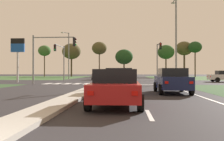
% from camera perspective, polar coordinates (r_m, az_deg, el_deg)
% --- Properties ---
extents(ground_plane, '(200.00, 200.00, 0.00)m').
position_cam_1_polar(ground_plane, '(33.39, -1.26, -2.66)').
color(ground_plane, '#282628').
extents(grass_verge_far_left, '(35.00, 35.00, 0.01)m').
position_cam_1_polar(grass_verge_far_left, '(64.32, -22.55, -1.51)').
color(grass_verge_far_left, '#385B2D').
rests_on(grass_verge_far_left, ground).
extents(median_island_near, '(1.20, 22.00, 0.14)m').
position_cam_1_polar(median_island_near, '(14.57, -7.59, -5.42)').
color(median_island_near, '#ADA89E').
rests_on(median_island_near, ground).
extents(median_island_far, '(1.20, 36.00, 0.14)m').
position_cam_1_polar(median_island_far, '(58.32, 0.81, -1.59)').
color(median_island_far, '#ADA89E').
rests_on(median_island_far, ground).
extents(lane_dash_near, '(0.14, 2.00, 0.01)m').
position_cam_1_polar(lane_dash_near, '(7.98, 8.61, -10.13)').
color(lane_dash_near, silver).
rests_on(lane_dash_near, ground).
extents(lane_dash_second, '(0.14, 2.00, 0.01)m').
position_cam_1_polar(lane_dash_second, '(13.92, 6.43, -5.93)').
color(lane_dash_second, silver).
rests_on(lane_dash_second, ground).
extents(lane_dash_third, '(0.14, 2.00, 0.01)m').
position_cam_1_polar(lane_dash_third, '(19.89, 5.56, -4.24)').
color(lane_dash_third, silver).
rests_on(lane_dash_third, ground).
extents(edge_line_right, '(0.14, 24.00, 0.01)m').
position_cam_1_polar(edge_line_right, '(15.83, 18.42, -5.24)').
color(edge_line_right, silver).
rests_on(edge_line_right, ground).
extents(stop_bar_near, '(6.40, 0.50, 0.01)m').
position_cam_1_polar(stop_bar_near, '(26.30, 5.73, -3.28)').
color(stop_bar_near, silver).
rests_on(stop_bar_near, ground).
extents(crosswalk_bar_near, '(0.70, 2.80, 0.01)m').
position_cam_1_polar(crosswalk_bar_near, '(29.55, -14.62, -2.95)').
color(crosswalk_bar_near, silver).
rests_on(crosswalk_bar_near, ground).
extents(crosswalk_bar_second, '(0.70, 2.80, 0.01)m').
position_cam_1_polar(crosswalk_bar_second, '(29.21, -12.47, -2.98)').
color(crosswalk_bar_second, silver).
rests_on(crosswalk_bar_second, ground).
extents(crosswalk_bar_third, '(0.70, 2.80, 0.01)m').
position_cam_1_polar(crosswalk_bar_third, '(28.91, -10.28, -3.01)').
color(crosswalk_bar_third, silver).
rests_on(crosswalk_bar_third, ground).
extents(crosswalk_bar_fourth, '(0.70, 2.80, 0.01)m').
position_cam_1_polar(crosswalk_bar_fourth, '(28.66, -8.04, -3.04)').
color(crosswalk_bar_fourth, silver).
rests_on(crosswalk_bar_fourth, ground).
extents(crosswalk_bar_fifth, '(0.70, 2.80, 0.01)m').
position_cam_1_polar(crosswalk_bar_fifth, '(28.45, -5.77, -3.06)').
color(crosswalk_bar_fifth, silver).
rests_on(crosswalk_bar_fifth, ground).
extents(crosswalk_bar_sixth, '(0.70, 2.80, 0.01)m').
position_cam_1_polar(crosswalk_bar_sixth, '(28.29, -3.46, -3.08)').
color(crosswalk_bar_sixth, silver).
rests_on(crosswalk_bar_sixth, ground).
extents(crosswalk_bar_seventh, '(0.70, 2.80, 0.01)m').
position_cam_1_polar(crosswalk_bar_seventh, '(28.17, -1.14, -3.09)').
color(crosswalk_bar_seventh, silver).
rests_on(crosswalk_bar_seventh, ground).
extents(crosswalk_bar_eighth, '(0.70, 2.80, 0.01)m').
position_cam_1_polar(crosswalk_bar_eighth, '(28.10, 1.20, -3.10)').
color(crosswalk_bar_eighth, silver).
rests_on(crosswalk_bar_eighth, ground).
extents(car_red_near, '(2.04, 4.60, 1.47)m').
position_cam_1_polar(car_red_near, '(9.94, 0.92, -3.84)').
color(car_red_near, '#A31919').
rests_on(car_red_near, ground).
extents(car_navy_third, '(2.01, 4.28, 1.60)m').
position_cam_1_polar(car_navy_third, '(16.26, 13.72, -2.26)').
color(car_navy_third, '#161E47').
rests_on(car_navy_third, ground).
extents(car_blue_fourth, '(1.99, 4.20, 1.60)m').
position_cam_1_polar(car_blue_fourth, '(15.51, 1.72, -2.37)').
color(car_blue_fourth, navy).
rests_on(car_blue_fourth, ground).
extents(car_grey_fifth, '(1.97, 4.21, 1.60)m').
position_cam_1_polar(car_grey_fifth, '(42.68, -3.17, -1.06)').
color(car_grey_fifth, slate).
rests_on(car_grey_fifth, ground).
extents(traffic_signal_far_left, '(0.32, 5.35, 5.62)m').
position_cam_1_polar(traffic_signal_far_left, '(39.37, -11.79, 3.39)').
color(traffic_signal_far_left, gray).
rests_on(traffic_signal_far_left, ground).
extents(traffic_signal_near_left, '(4.95, 0.32, 5.43)m').
position_cam_1_polar(traffic_signal_near_left, '(28.09, -14.28, 4.60)').
color(traffic_signal_near_left, gray).
rests_on(traffic_signal_near_left, ground).
extents(traffic_signal_far_right, '(0.32, 4.33, 5.86)m').
position_cam_1_polar(traffic_signal_far_right, '(38.72, 10.69, 3.59)').
color(traffic_signal_far_right, gray).
rests_on(traffic_signal_far_right, ground).
extents(street_lamp_second, '(0.56, 2.07, 10.00)m').
position_cam_1_polar(street_lamp_second, '(29.61, 14.55, 7.79)').
color(street_lamp_second, gray).
rests_on(street_lamp_second, ground).
extents(street_lamp_third, '(1.29, 1.63, 8.88)m').
position_cam_1_polar(street_lamp_third, '(47.83, -10.13, 3.98)').
color(street_lamp_third, gray).
rests_on(street_lamp_third, ground).
extents(pedestrian_at_median, '(0.34, 0.34, 1.70)m').
position_cam_1_polar(pedestrian_at_median, '(41.87, -0.16, -0.59)').
color(pedestrian_at_median, '#4C4C4C').
rests_on(pedestrian_at_median, median_island_far).
extents(fuel_price_totem, '(1.80, 0.24, 5.78)m').
position_cam_1_polar(fuel_price_totem, '(34.80, -21.01, 4.41)').
color(fuel_price_totem, silver).
rests_on(fuel_price_totem, ground).
extents(treeline_near, '(3.51, 3.51, 8.80)m').
position_cam_1_polar(treeline_near, '(71.73, -15.37, 4.40)').
color(treeline_near, '#423323').
rests_on(treeline_near, ground).
extents(treeline_second, '(5.31, 5.31, 9.53)m').
position_cam_1_polar(treeline_second, '(71.82, -9.37, 4.37)').
color(treeline_second, '#423323').
rests_on(treeline_second, ground).
extents(treeline_third, '(4.20, 4.20, 9.87)m').
position_cam_1_polar(treeline_third, '(69.97, -2.95, 5.16)').
color(treeline_third, '#423323').
rests_on(treeline_third, ground).
extents(treeline_fourth, '(5.08, 5.08, 7.86)m').
position_cam_1_polar(treeline_fourth, '(70.95, 2.81, 3.17)').
color(treeline_fourth, '#423323').
rests_on(treeline_fourth, ground).
extents(treeline_fifth, '(4.56, 4.56, 9.82)m').
position_cam_1_polar(treeline_fifth, '(71.22, 16.39, 4.88)').
color(treeline_fifth, '#423323').
rests_on(treeline_fifth, ground).
extents(treeline_sixth, '(4.47, 4.47, 8.59)m').
position_cam_1_polar(treeline_sixth, '(67.64, 12.38, 4.17)').
color(treeline_sixth, '#423323').
rests_on(treeline_sixth, ground).
extents(treeline_seventh, '(3.53, 3.53, 9.42)m').
position_cam_1_polar(treeline_seventh, '(68.83, 18.68, 5.10)').
color(treeline_seventh, '#423323').
rests_on(treeline_seventh, ground).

